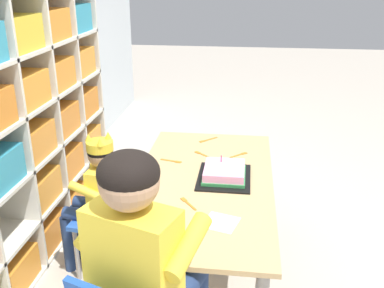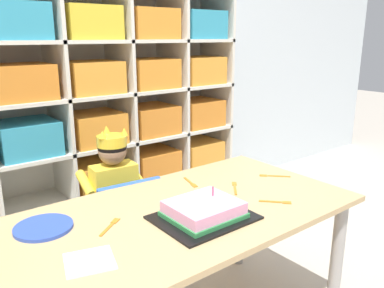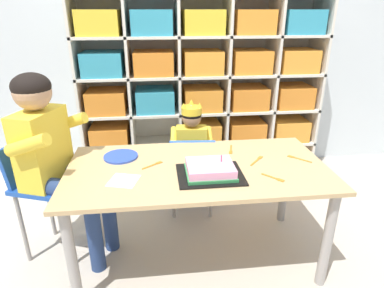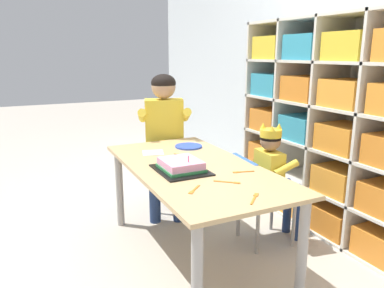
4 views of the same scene
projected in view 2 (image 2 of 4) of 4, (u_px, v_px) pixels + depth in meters
name	position (u px, v px, depth m)	size (l,w,h in m)	color
storage_cubby_shelf	(94.00, 123.00, 2.32)	(1.95, 0.36, 1.50)	silver
activity_table	(175.00, 232.00, 1.46)	(1.39, 0.70, 0.60)	tan
classroom_chair_blue	(122.00, 223.00, 1.88)	(0.35, 0.38, 0.60)	blue
child_with_crown	(111.00, 188.00, 1.92)	(0.31, 0.31, 0.81)	yellow
birthday_cake_on_tray	(204.00, 212.00, 1.38)	(0.33, 0.27, 0.10)	black
paper_plate_stack	(43.00, 227.00, 1.31)	(0.19, 0.19, 0.01)	blue
paper_napkin_square	(89.00, 261.00, 1.12)	(0.14, 0.14, 0.00)	white
fork_beside_plate_stack	(111.00, 226.00, 1.33)	(0.11, 0.09, 0.00)	orange
fork_near_child_seat	(235.00, 187.00, 1.67)	(0.10, 0.12, 0.00)	orange
fork_near_cake_tray	(273.00, 176.00, 1.81)	(0.11, 0.11, 0.00)	orange
fork_scattered_mid_table	(277.00, 202.00, 1.52)	(0.10, 0.10, 0.00)	orange
fork_by_napkin	(191.00, 183.00, 1.72)	(0.05, 0.12, 0.00)	orange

